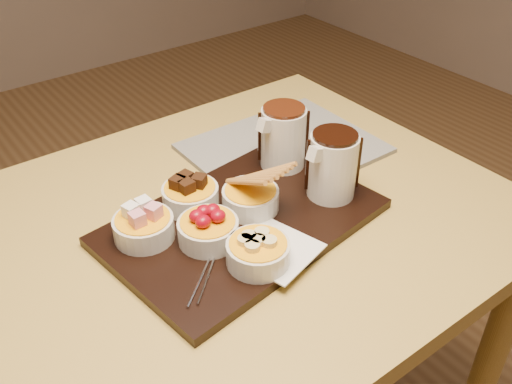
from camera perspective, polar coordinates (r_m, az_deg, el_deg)
dining_table at (r=1.05m, az=-7.00°, el=-8.65°), size 1.20×0.80×0.75m
serving_board at (r=0.99m, az=-1.39°, el=-3.01°), size 0.50×0.36×0.02m
napkin at (r=0.92m, az=1.99°, el=-5.79°), size 0.15×0.15×0.00m
bowl_marshmallows at (r=0.95m, az=-11.15°, el=-3.55°), size 0.10×0.10×0.04m
bowl_cake at (r=1.01m, az=-6.57°, el=-0.47°), size 0.10×0.10×0.04m
bowl_strawberries at (r=0.93m, az=-4.80°, el=-3.92°), size 0.10×0.10×0.04m
bowl_biscotti at (r=1.00m, az=-0.55°, el=-0.74°), size 0.10×0.10×0.04m
bowl_bananas at (r=0.89m, az=0.21°, el=-6.13°), size 0.10×0.10×0.04m
pitcher_dark_chocolate at (r=1.02m, az=7.67°, el=2.57°), size 0.10×0.10×0.12m
pitcher_milk_chocolate at (r=1.10m, az=2.73°, el=5.41°), size 0.10×0.10×0.12m
fondue_skewers at (r=0.92m, az=-4.21°, el=-5.64°), size 0.19×0.22×0.01m
newspaper at (r=1.21m, az=2.77°, el=4.38°), size 0.37×0.30×0.01m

